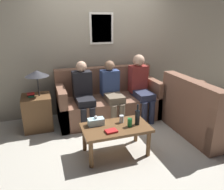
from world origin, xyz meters
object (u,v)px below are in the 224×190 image
Objects in this scene: couch_side at (202,115)px; couch_main at (108,101)px; wine_bottle at (137,117)px; person_middle at (112,90)px; coffee_table at (116,131)px; drinking_glass at (122,119)px; person_left at (84,92)px; person_right at (141,84)px.

couch_main is at bearing 49.34° from couch_side.
couch_main and couch_side have the same top height.
person_middle is (-0.01, 1.12, 0.07)m from wine_bottle.
wine_bottle is 0.27× the size of person_middle.
drinking_glass reaches higher than coffee_table.
couch_main is 1.30m from wine_bottle.
couch_side is at bearing -27.60° from person_left.
person_right is (0.58, -0.01, 0.05)m from person_middle.
person_right reaches higher than drinking_glass.
person_left is 1.02× the size of person_middle.
person_right is (0.60, -0.18, 0.34)m from couch_main.
coffee_table is 8.71× the size of drinking_glass.
person_middle is 0.93× the size of person_right.
person_middle is (0.54, 0.00, -0.02)m from person_left.
person_right reaches higher than person_left.
coffee_table is at bearing -77.57° from person_left.
couch_side is at bearing -36.67° from person_middle.
couch_main is at bearing 163.65° from person_right.
drinking_glass is 0.10× the size of person_middle.
person_middle is at bearing 74.48° from coffee_table.
coffee_table is (-1.59, -0.12, 0.03)m from couch_side.
wine_bottle is 0.25× the size of person_right.
person_left is (-0.52, -0.17, 0.30)m from couch_main.
couch_main is 1.17m from drinking_glass.
person_right is (-0.71, 0.95, 0.34)m from couch_side.
person_left is at bearing 179.61° from person_right.
wine_bottle is 1.25m from person_left.
couch_side is 1.48m from drinking_glass.
person_left is 0.54m from person_middle.
person_left is at bearing 102.43° from coffee_table.
person_right is (0.57, 1.11, 0.12)m from wine_bottle.
wine_bottle reaches higher than coffee_table.
couch_side reaches higher than coffee_table.
person_middle is at bearing 79.79° from drinking_glass.
person_right is (0.89, 1.07, 0.31)m from coffee_table.
person_left is at bearing -161.87° from couch_main.
person_middle is at bearing -83.02° from couch_main.
person_middle is (0.18, 0.99, 0.13)m from drinking_glass.
person_left is 1.12m from person_right.
person_middle reaches higher than drinking_glass.
person_right is at bearing -1.22° from person_middle.
person_right is at bearing 51.97° from drinking_glass.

